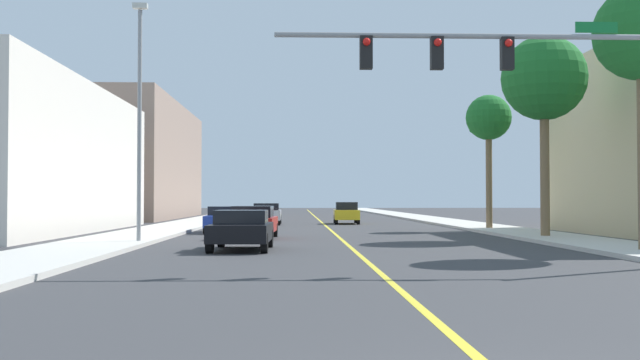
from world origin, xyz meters
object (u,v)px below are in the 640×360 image
object	(u,v)px
street_lamp	(140,110)
palm_far	(489,120)
traffic_signal_mast	(538,80)
car_blue	(224,219)
car_silver	(267,213)
car_red	(253,222)
car_white	(265,212)
car_yellow	(346,213)
car_black	(242,229)
palm_mid	(544,80)

from	to	relation	value
street_lamp	palm_far	size ratio (longest dim) A/B	1.23
traffic_signal_mast	car_blue	world-z (taller)	traffic_signal_mast
street_lamp	car_silver	world-z (taller)	street_lamp
street_lamp	car_silver	distance (m)	22.28
traffic_signal_mast	car_red	distance (m)	16.26
car_blue	car_silver	size ratio (longest dim) A/B	1.02
palm_far	car_red	world-z (taller)	palm_far
car_white	traffic_signal_mast	bearing A→B (deg)	-79.31
car_white	car_yellow	distance (m)	8.47
car_yellow	car_black	xyz separation A→B (m)	(-5.43, -26.07, -0.08)
car_red	car_yellow	bearing A→B (deg)	76.13
palm_mid	car_white	xyz separation A→B (m)	(-13.24, 25.65, -6.24)
palm_far	car_black	world-z (taller)	palm_far
palm_far	car_silver	distance (m)	16.78
palm_mid	car_blue	size ratio (longest dim) A/B	2.03
car_red	car_silver	bearing A→B (deg)	92.51
palm_far	car_blue	distance (m)	15.59
car_black	car_silver	size ratio (longest dim) A/B	0.95
street_lamp	car_silver	xyz separation A→B (m)	(4.03, 21.47, -4.37)
car_black	car_silver	world-z (taller)	car_silver
car_red	car_blue	bearing A→B (deg)	109.94
car_black	car_silver	xyz separation A→B (m)	(-0.11, 24.58, 0.05)
palm_mid	car_red	bearing A→B (deg)	176.67
traffic_signal_mast	car_silver	bearing A→B (deg)	104.81
palm_mid	car_red	xyz separation A→B (m)	(-12.72, 0.74, -6.21)
palm_mid	car_yellow	world-z (taller)	palm_mid
traffic_signal_mast	car_white	size ratio (longest dim) A/B	2.37
street_lamp	car_black	size ratio (longest dim) A/B	2.26
traffic_signal_mast	car_red	xyz separation A→B (m)	(-8.08, 13.51, -4.05)
traffic_signal_mast	palm_mid	bearing A→B (deg)	70.04
street_lamp	palm_far	distance (m)	20.56
car_white	car_yellow	xyz separation A→B (m)	(5.97, -6.00, 0.07)
street_lamp	car_black	xyz separation A→B (m)	(4.14, -3.11, -4.42)
car_yellow	car_silver	size ratio (longest dim) A/B	0.98
traffic_signal_mast	car_black	bearing A→B (deg)	141.80
car_black	car_blue	size ratio (longest dim) A/B	0.94
car_silver	car_black	bearing A→B (deg)	-89.56
car_white	car_silver	bearing A→B (deg)	-88.67
car_white	car_red	distance (m)	24.92
car_blue	car_silver	xyz separation A→B (m)	(1.77, 11.57, 0.05)
traffic_signal_mast	car_silver	world-z (taller)	traffic_signal_mast
street_lamp	palm_mid	distance (m)	17.26
street_lamp	palm_mid	xyz separation A→B (m)	(16.84, 3.31, 1.83)
traffic_signal_mast	car_blue	bearing A→B (deg)	117.20
car_white	car_silver	xyz separation A→B (m)	(0.43, -7.50, 0.04)
street_lamp	car_black	distance (m)	6.81
car_white	car_red	bearing A→B (deg)	-90.72
car_silver	traffic_signal_mast	bearing A→B (deg)	-75.01
car_yellow	palm_mid	bearing A→B (deg)	-67.97
palm_mid	car_white	world-z (taller)	palm_mid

